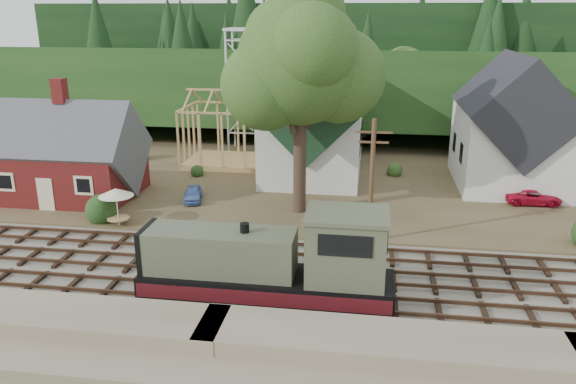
# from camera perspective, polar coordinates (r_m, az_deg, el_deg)

# --- Properties ---
(ground) EXTENTS (140.00, 140.00, 0.00)m
(ground) POSITION_cam_1_polar(r_m,az_deg,el_deg) (31.70, -4.81, -8.34)
(ground) COLOR #384C1E
(ground) RESTS_ON ground
(embankment) EXTENTS (64.00, 5.00, 1.60)m
(embankment) POSITION_cam_1_polar(r_m,az_deg,el_deg) (24.65, -9.48, -16.94)
(embankment) COLOR #7F7259
(embankment) RESTS_ON ground
(railroad_bed) EXTENTS (64.00, 11.00, 0.16)m
(railroad_bed) POSITION_cam_1_polar(r_m,az_deg,el_deg) (31.67, -4.82, -8.21)
(railroad_bed) COLOR #726B5B
(railroad_bed) RESTS_ON ground
(village_flat) EXTENTS (64.00, 26.00, 0.30)m
(village_flat) POSITION_cam_1_polar(r_m,az_deg,el_deg) (48.17, 0.02, 1.21)
(village_flat) COLOR brown
(village_flat) RESTS_ON ground
(hillside) EXTENTS (70.00, 28.96, 12.74)m
(hillside) POSITION_cam_1_polar(r_m,az_deg,el_deg) (71.35, 2.87, 6.57)
(hillside) COLOR #1E3F19
(hillside) RESTS_ON ground
(ridge) EXTENTS (80.00, 20.00, 12.00)m
(ridge) POSITION_cam_1_polar(r_m,az_deg,el_deg) (87.04, 3.93, 8.61)
(ridge) COLOR black
(ridge) RESTS_ON ground
(depot) EXTENTS (10.80, 7.41, 9.00)m
(depot) POSITION_cam_1_polar(r_m,az_deg,el_deg) (46.12, -21.45, 3.14)
(depot) COLOR #591614
(depot) RESTS_ON village_flat
(church) EXTENTS (8.40, 15.17, 13.00)m
(church) POSITION_cam_1_polar(r_m,az_deg,el_deg) (48.36, 2.68, 7.39)
(church) COLOR silver
(church) RESTS_ON village_flat
(farmhouse) EXTENTS (8.40, 10.80, 10.60)m
(farmhouse) POSITION_cam_1_polar(r_m,az_deg,el_deg) (48.83, 21.71, 5.87)
(farmhouse) COLOR silver
(farmhouse) RESTS_ON village_flat
(timber_frame) EXTENTS (8.20, 6.20, 6.99)m
(timber_frame) POSITION_cam_1_polar(r_m,az_deg,el_deg) (52.36, -5.87, 5.99)
(timber_frame) COLOR tan
(timber_frame) RESTS_ON village_flat
(lattice_tower) EXTENTS (3.20, 3.20, 12.12)m
(lattice_tower) POSITION_cam_1_polar(r_m,az_deg,el_deg) (57.22, -4.59, 13.88)
(lattice_tower) COLOR silver
(lattice_tower) RESTS_ON village_flat
(big_tree) EXTENTS (10.90, 8.40, 14.70)m
(big_tree) POSITION_cam_1_polar(r_m,az_deg,el_deg) (38.19, 1.53, 12.23)
(big_tree) COLOR #38281E
(big_tree) RESTS_ON village_flat
(telegraph_pole_near) EXTENTS (2.20, 0.28, 8.00)m
(telegraph_pole_near) POSITION_cam_1_polar(r_m,az_deg,el_deg) (34.25, 8.49, 1.18)
(telegraph_pole_near) COLOR #4C331E
(telegraph_pole_near) RESTS_ON ground
(locomotive) EXTENTS (12.30, 3.07, 4.91)m
(locomotive) POSITION_cam_1_polar(r_m,az_deg,el_deg) (27.66, -1.29, -7.40)
(locomotive) COLOR black
(locomotive) RESTS_ON railroad_bed
(car_blue) EXTENTS (1.96, 3.39, 1.08)m
(car_blue) POSITION_cam_1_polar(r_m,az_deg,el_deg) (42.96, -9.64, -0.17)
(car_blue) COLOR #5E81C9
(car_blue) RESTS_ON village_flat
(car_green) EXTENTS (3.93, 1.62, 1.26)m
(car_green) POSITION_cam_1_polar(r_m,az_deg,el_deg) (46.93, -25.27, -0.01)
(car_green) COLOR #8BAC77
(car_green) RESTS_ON village_flat
(car_red) EXTENTS (4.08, 1.94, 1.12)m
(car_red) POSITION_cam_1_polar(r_m,az_deg,el_deg) (45.42, 23.63, -0.44)
(car_red) COLOR red
(car_red) RESTS_ON village_flat
(patio_set) EXTENTS (2.30, 2.30, 2.56)m
(patio_set) POSITION_cam_1_polar(r_m,az_deg,el_deg) (38.73, -17.08, -0.19)
(patio_set) COLOR silver
(patio_set) RESTS_ON village_flat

